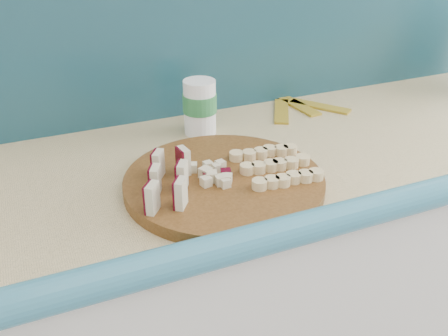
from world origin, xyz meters
TOP-DOWN VIEW (x-y plane):
  - kitchen_counter at (0.10, 1.50)m, footprint 2.20×0.63m
  - backsplash at (0.10, 1.79)m, footprint 2.20×0.02m
  - cutting_board at (-0.52, 1.38)m, footprint 0.44×0.44m
  - apple_wedges at (-0.64, 1.37)m, footprint 0.12×0.16m
  - apple_chunks at (-0.55, 1.39)m, footprint 0.06×0.06m
  - banana_slices at (-0.41, 1.37)m, footprint 0.16×0.16m
  - canister at (-0.47, 1.65)m, footprint 0.08×0.08m
  - banana_peel at (-0.16, 1.69)m, footprint 0.24×0.20m

SIDE VIEW (x-z plane):
  - kitchen_counter at x=0.10m, z-range 0.00..0.91m
  - banana_peel at x=-0.16m, z-range 0.91..0.92m
  - cutting_board at x=-0.52m, z-range 0.91..0.94m
  - banana_slices at x=-0.41m, z-range 0.94..0.95m
  - apple_chunks at x=-0.55m, z-range 0.94..0.96m
  - apple_wedges at x=-0.64m, z-range 0.94..0.99m
  - canister at x=-0.47m, z-range 0.91..1.05m
  - backsplash at x=0.10m, z-range 0.91..1.41m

